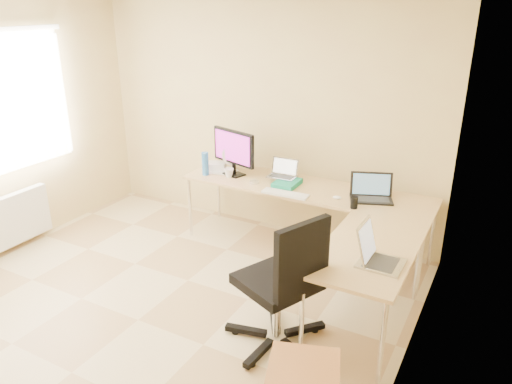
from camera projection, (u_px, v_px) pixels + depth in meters
The scene contains 21 objects.
floor at pixel (138, 320), 4.16m from camera, with size 4.50×4.50×0.00m, color #CFB98A.
wall_back at pixel (262, 118), 5.52m from camera, with size 4.50×4.50×0.00m, color #DBC982.
wall_right at pixel (404, 237), 2.75m from camera, with size 4.50×4.50×0.00m, color #DBC982.
desk_main at pixel (304, 219), 5.21m from camera, with size 2.65×0.70×0.73m, color tan.
desk_return at pixel (365, 288), 3.96m from camera, with size 0.70×1.30×0.73m, color tan.
monitor at pixel (234, 153), 5.34m from camera, with size 0.60×0.19×0.51m, color black.
book_stack at pixel (287, 183), 5.11m from camera, with size 0.23×0.31×0.05m, color #148867.
laptop_center at pixel (282, 169), 5.17m from camera, with size 0.30×0.23×0.19m, color #9B9DB3.
laptop_black at pixel (372, 188), 4.70m from camera, with size 0.40×0.30×0.26m, color black.
keyboard at pixel (285, 194), 4.87m from camera, with size 0.48×0.13×0.02m, color white.
mouse at pixel (337, 197), 4.77m from camera, with size 0.09×0.06×0.03m, color white.
mug at pixel (229, 173), 5.35m from camera, with size 0.11×0.11×0.10m, color white.
cd_stack at pixel (254, 182), 5.18m from camera, with size 0.10×0.10×0.03m, color silver.
water_bottle at pixel (205, 164), 5.39m from camera, with size 0.07×0.07×0.26m, color #2D71BE.
papers at pixel (219, 170), 5.58m from camera, with size 0.21×0.31×0.01m, color beige.
white_box at pixel (215, 166), 5.58m from camera, with size 0.24×0.17×0.09m, color white.
desk_fan at pixel (234, 160), 5.48m from camera, with size 0.22×0.22×0.28m, color white.
black_cup at pixel (354, 203), 4.54m from camera, with size 0.07×0.07×0.11m, color black.
laptop_return at pixel (382, 249), 3.54m from camera, with size 0.30×0.38×0.25m, color #B3B3B3.
office_chair at pixel (277, 287), 3.73m from camera, with size 0.69×0.69×1.15m, color black.
radiator at pixel (16, 218), 5.26m from camera, with size 0.09×0.80×0.55m, color white.
Camera 1 is at (2.54, -2.56, 2.54)m, focal length 34.18 mm.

